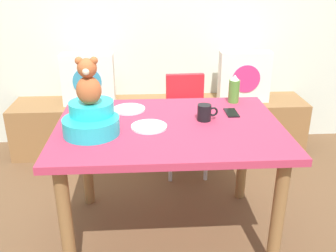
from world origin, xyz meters
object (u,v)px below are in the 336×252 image
(dinner_plate_far, at_px, (129,109))
(dining_table, at_px, (169,141))
(book_stack, at_px, (180,96))
(teddy_bear, at_px, (88,82))
(cell_phone, at_px, (231,113))
(pillow_floral_right, at_px, (244,77))
(ketchup_bottle, at_px, (234,89))
(pillow_floral_left, at_px, (88,79))
(highchair, at_px, (187,112))
(coffee_mug, at_px, (205,113))
(infant_seat_teal, at_px, (91,120))
(dinner_plate_near, at_px, (149,127))

(dinner_plate_far, bearing_deg, dining_table, -47.20)
(book_stack, xyz_separation_m, teddy_bear, (-0.60, -1.29, 0.51))
(dining_table, bearing_deg, cell_phone, 21.80)
(pillow_floral_right, relative_size, cell_phone, 3.06)
(dining_table, bearing_deg, ketchup_bottle, 38.88)
(pillow_floral_left, xyz_separation_m, highchair, (0.80, -0.42, -0.16))
(pillow_floral_right, height_order, dining_table, pillow_floral_right)
(coffee_mug, bearing_deg, pillow_floral_left, 126.08)
(highchair, height_order, ketchup_bottle, ketchup_bottle)
(teddy_bear, xyz_separation_m, ketchup_bottle, (0.87, 0.44, -0.19))
(dining_table, height_order, dinner_plate_far, dinner_plate_far)
(infant_seat_teal, height_order, cell_phone, infant_seat_teal)
(pillow_floral_left, xyz_separation_m, pillow_floral_right, (1.35, 0.00, 0.00))
(dining_table, relative_size, cell_phone, 8.84)
(pillow_floral_right, bearing_deg, ketchup_bottle, -109.23)
(highchair, distance_m, cell_phone, 0.68)
(pillow_floral_left, xyz_separation_m, infant_seat_teal, (0.19, -1.26, 0.13))
(dining_table, height_order, ketchup_bottle, ketchup_bottle)
(ketchup_bottle, relative_size, dinner_plate_near, 0.92)
(pillow_floral_left, relative_size, coffee_mug, 3.67)
(pillow_floral_right, bearing_deg, cell_phone, -108.51)
(teddy_bear, relative_size, coffee_mug, 2.08)
(pillow_floral_left, bearing_deg, ketchup_bottle, -37.86)
(dinner_plate_near, bearing_deg, cell_phone, 20.67)
(coffee_mug, bearing_deg, highchair, 91.61)
(dining_table, distance_m, cell_phone, 0.43)
(infant_seat_teal, relative_size, ketchup_bottle, 1.78)
(pillow_floral_right, xyz_separation_m, dinner_plate_near, (-0.85, -1.22, 0.07))
(teddy_bear, height_order, dinner_plate_far, teddy_bear)
(dining_table, distance_m, ketchup_bottle, 0.61)
(infant_seat_teal, bearing_deg, cell_phone, 16.07)
(dining_table, bearing_deg, dinner_plate_far, 132.80)
(dinner_plate_far, bearing_deg, cell_phone, -8.75)
(pillow_floral_left, bearing_deg, pillow_floral_right, 0.00)
(highchair, distance_m, infant_seat_teal, 1.08)
(dining_table, xyz_separation_m, dinner_plate_near, (-0.11, -0.03, 0.11))
(dining_table, xyz_separation_m, infant_seat_teal, (-0.42, -0.08, 0.18))
(pillow_floral_left, relative_size, teddy_bear, 1.76)
(book_stack, xyz_separation_m, coffee_mug, (0.03, -1.15, 0.28))
(book_stack, relative_size, ketchup_bottle, 1.08)
(infant_seat_teal, distance_m, coffee_mug, 0.64)
(dinner_plate_far, bearing_deg, pillow_floral_left, 112.17)
(dinner_plate_far, bearing_deg, highchair, 50.75)
(highchair, bearing_deg, pillow_floral_left, 152.67)
(infant_seat_teal, height_order, ketchup_bottle, ketchup_bottle)
(book_stack, distance_m, teddy_bear, 1.51)
(dining_table, height_order, dinner_plate_near, dinner_plate_near)
(infant_seat_teal, bearing_deg, teddy_bear, -90.00)
(pillow_floral_left, bearing_deg, dining_table, -62.63)
(pillow_floral_left, bearing_deg, infant_seat_teal, -81.26)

